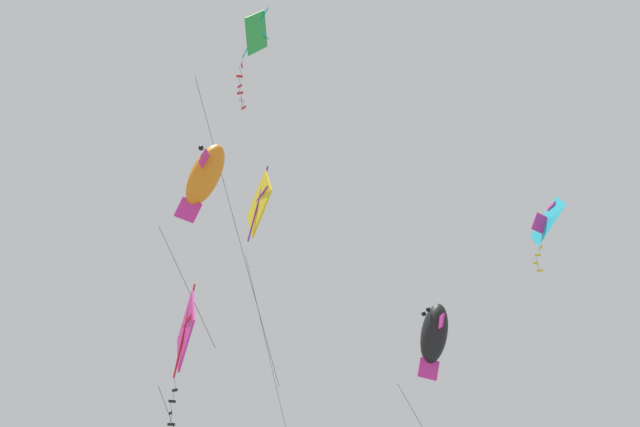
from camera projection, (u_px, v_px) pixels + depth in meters
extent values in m
cube|color=green|center=(256.00, 33.00, 24.85)|extent=(0.64, 1.28, 1.35)
cylinder|color=#1EB2C6|center=(255.00, 32.00, 24.86)|extent=(0.52, 0.47, 1.50)
cylinder|color=#1EB2C6|center=(257.00, 29.00, 24.90)|extent=(0.39, 1.09, 0.03)
cylinder|color=#47474C|center=(243.00, 62.00, 24.56)|extent=(0.05, 0.01, 0.25)
cube|color=red|center=(242.00, 66.00, 24.50)|extent=(0.12, 0.14, 0.06)
cylinder|color=#47474C|center=(241.00, 71.00, 24.50)|extent=(0.03, 0.12, 0.26)
cube|color=red|center=(240.00, 76.00, 24.50)|extent=(0.10, 0.16, 0.06)
cylinder|color=#47474C|center=(240.00, 81.00, 24.49)|extent=(0.06, 0.06, 0.25)
cube|color=red|center=(240.00, 86.00, 24.48)|extent=(0.17, 0.04, 0.06)
cylinder|color=#47474C|center=(240.00, 90.00, 24.39)|extent=(0.06, 0.10, 0.26)
cube|color=red|center=(240.00, 93.00, 24.29)|extent=(0.16, 0.09, 0.06)
cylinder|color=#47474C|center=(241.00, 97.00, 24.21)|extent=(0.03, 0.11, 0.26)
cube|color=red|center=(242.00, 100.00, 24.12)|extent=(0.15, 0.12, 0.06)
cylinder|color=#47474C|center=(243.00, 104.00, 24.04)|extent=(0.01, 0.10, 0.26)
cube|color=red|center=(244.00, 108.00, 23.97)|extent=(0.17, 0.03, 0.06)
cylinder|color=#47474C|center=(235.00, 223.00, 24.26)|extent=(1.39, 2.01, 8.34)
ellipsoid|color=orange|center=(205.00, 175.00, 22.72)|extent=(1.49, 1.45, 1.79)
cube|color=#DB2D93|center=(205.00, 161.00, 22.39)|extent=(0.52, 0.56, 0.36)
cube|color=#DB2D93|center=(212.00, 175.00, 23.18)|extent=(0.52, 0.56, 0.36)
cube|color=#DB2D93|center=(188.00, 210.00, 22.44)|extent=(0.54, 0.48, 0.67)
sphere|color=black|center=(201.00, 148.00, 22.74)|extent=(0.21, 0.21, 0.17)
sphere|color=black|center=(205.00, 156.00, 23.15)|extent=(0.21, 0.21, 0.17)
cylinder|color=#47474C|center=(186.00, 286.00, 22.57)|extent=(1.05, 1.11, 3.04)
pyramid|color=#1EB2C6|center=(546.00, 221.00, 27.38)|extent=(1.89, 1.50, 1.15)
cube|color=#DB2D93|center=(541.00, 224.00, 27.32)|extent=(0.39, 0.56, 0.69)
cube|color=#DB2D93|center=(551.00, 206.00, 27.58)|extent=(0.44, 0.33, 0.13)
cylinder|color=#47474C|center=(541.00, 243.00, 27.12)|extent=(0.04, 0.04, 0.23)
cube|color=yellow|center=(541.00, 247.00, 27.10)|extent=(0.14, 0.12, 0.06)
cylinder|color=#47474C|center=(539.00, 251.00, 27.07)|extent=(0.06, 0.11, 0.23)
cube|color=yellow|center=(538.00, 255.00, 27.05)|extent=(0.13, 0.14, 0.06)
cylinder|color=#47474C|center=(537.00, 259.00, 27.04)|extent=(0.02, 0.09, 0.23)
cube|color=yellow|center=(536.00, 263.00, 27.03)|extent=(0.06, 0.17, 0.06)
cylinder|color=#47474C|center=(538.00, 267.00, 26.97)|extent=(0.06, 0.10, 0.23)
cube|color=yellow|center=(540.00, 271.00, 26.92)|extent=(0.16, 0.08, 0.06)
ellipsoid|color=black|center=(434.00, 333.00, 24.27)|extent=(1.20, 1.25, 1.71)
cube|color=#DB2D93|center=(440.00, 322.00, 23.96)|extent=(0.54, 0.41, 0.36)
cube|color=#DB2D93|center=(431.00, 330.00, 24.72)|extent=(0.54, 0.41, 0.36)
cube|color=#DB2D93|center=(428.00, 369.00, 23.91)|extent=(0.37, 0.52, 0.59)
sphere|color=black|center=(428.00, 310.00, 24.24)|extent=(0.19, 0.19, 0.15)
sphere|color=black|center=(424.00, 314.00, 24.64)|extent=(0.19, 0.19, 0.15)
cube|color=yellow|center=(259.00, 204.00, 30.65)|extent=(2.30, 0.95, 2.42)
cylinder|color=purple|center=(258.00, 203.00, 30.63)|extent=(0.20, 0.71, 2.76)
cylinder|color=purple|center=(260.00, 197.00, 30.73)|extent=(1.81, 0.90, 0.06)
cylinder|color=#47474C|center=(267.00, 348.00, 29.61)|extent=(1.99, 0.37, 6.50)
cube|color=#DB2D93|center=(186.00, 331.00, 21.83)|extent=(1.82, 0.89, 1.98)
cylinder|color=red|center=(184.00, 330.00, 21.82)|extent=(0.18, 0.42, 2.27)
cylinder|color=red|center=(186.00, 323.00, 21.89)|extent=(1.44, 0.80, 0.05)
cylinder|color=#47474C|center=(175.00, 384.00, 21.33)|extent=(0.04, 0.04, 0.26)
cube|color=black|center=(175.00, 390.00, 21.30)|extent=(0.17, 0.04, 0.06)
cylinder|color=#47474C|center=(173.00, 396.00, 21.24)|extent=(0.06, 0.02, 0.26)
cube|color=black|center=(172.00, 401.00, 21.18)|extent=(0.07, 0.17, 0.06)
cylinder|color=#47474C|center=(171.00, 407.00, 21.16)|extent=(0.02, 0.07, 0.26)
cube|color=black|center=(170.00, 413.00, 21.14)|extent=(0.17, 0.07, 0.06)
cylinder|color=#47474C|center=(171.00, 419.00, 21.07)|extent=(0.01, 0.08, 0.26)
cube|color=black|center=(171.00, 424.00, 21.00)|extent=(0.13, 0.14, 0.06)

